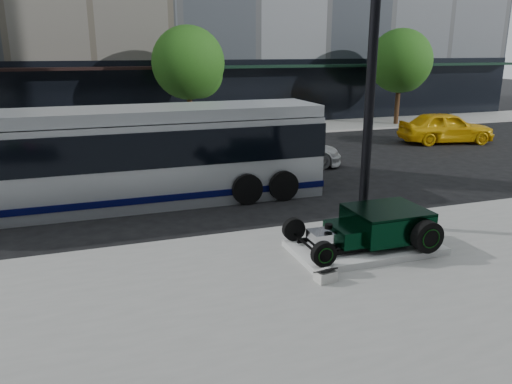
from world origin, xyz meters
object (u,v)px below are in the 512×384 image
object	(u,v)px
white_sedan	(285,149)
yellow_taxi	(446,127)
hot_rod	(378,225)
transit_bus	(128,156)
lamppost	(371,82)

from	to	relation	value
white_sedan	yellow_taxi	size ratio (longest dim) A/B	0.98
yellow_taxi	white_sedan	bearing A→B (deg)	113.99
hot_rod	white_sedan	world-z (taller)	white_sedan
hot_rod	yellow_taxi	distance (m)	15.82
transit_bus	white_sedan	world-z (taller)	transit_bus
lamppost	white_sedan	distance (m)	8.40
hot_rod	lamppost	bearing A→B (deg)	71.16
white_sedan	lamppost	bearing A→B (deg)	-168.19
hot_rod	transit_bus	xyz separation A→B (m)	(-5.05, 5.97, 0.79)
yellow_taxi	transit_bus	bearing A→B (deg)	120.29
white_sedan	yellow_taxi	xyz separation A→B (m)	(9.63, 2.00, 0.13)
hot_rod	white_sedan	bearing A→B (deg)	80.80
lamppost	yellow_taxi	world-z (taller)	lamppost
lamppost	transit_bus	distance (m)	7.50
lamppost	white_sedan	xyz separation A→B (m)	(0.97, 7.71, -3.19)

